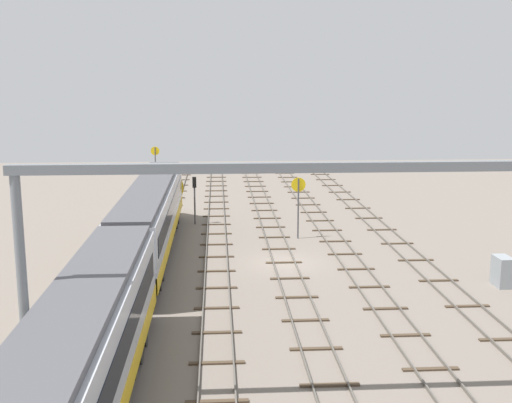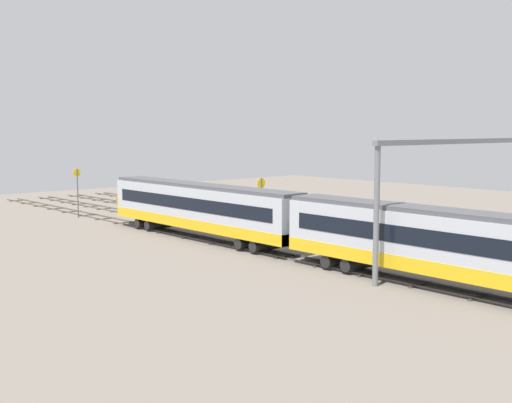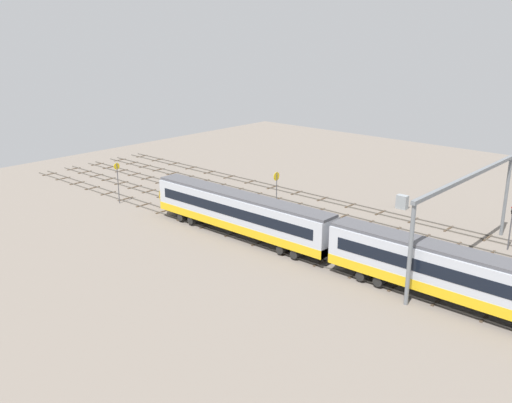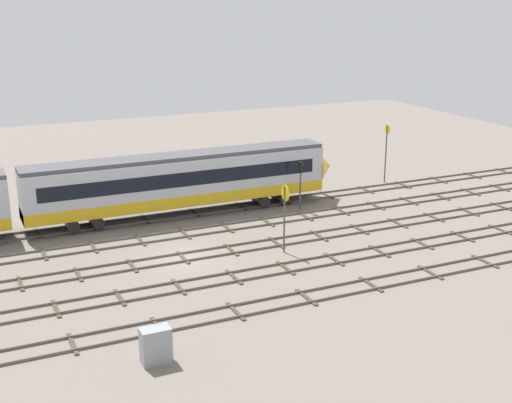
{
  "view_description": "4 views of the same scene",
  "coord_description": "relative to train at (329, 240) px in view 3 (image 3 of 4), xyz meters",
  "views": [
    {
      "loc": [
        -40.22,
        4.36,
        11.88
      ],
      "look_at": [
        7.27,
        1.4,
        2.8
      ],
      "focal_mm": 44.3,
      "sensor_mm": 36.0,
      "label": 1
    },
    {
      "loc": [
        -43.33,
        43.29,
        9.77
      ],
      "look_at": [
        3.34,
        1.87,
        2.81
      ],
      "focal_mm": 45.63,
      "sensor_mm": 36.0,
      "label": 2
    },
    {
      "loc": [
        -37.42,
        51.04,
        21.99
      ],
      "look_at": [
        4.83,
        4.1,
        2.57
      ],
      "focal_mm": 39.33,
      "sensor_mm": 36.0,
      "label": 3
    },
    {
      "loc": [
        -13.43,
        -40.89,
        16.81
      ],
      "look_at": [
        5.89,
        1.23,
        2.86
      ],
      "focal_mm": 48.42,
      "sensor_mm": 36.0,
      "label": 4
    }
  ],
  "objects": [
    {
      "name": "speed_sign_far_trackside",
      "position": [
        32.27,
        1.61,
        0.81
      ],
      "size": [
        0.14,
        0.87,
        5.45
      ],
      "color": "#4C4C51",
      "rests_on": "ground"
    },
    {
      "name": "signal_light_trackside_approach",
      "position": [
        -11.64,
        -15.82,
        0.51
      ],
      "size": [
        0.31,
        0.32,
        4.86
      ],
      "color": "#4C4C51",
      "rests_on": "ground"
    },
    {
      "name": "track_near_foreground",
      "position": [
        8.92,
        -17.87,
        -2.59
      ],
      "size": [
        93.16,
        2.4,
        0.16
      ],
      "color": "#59544C",
      "rests_on": "ground"
    },
    {
      "name": "signal_light_trackside_departure",
      "position": [
        21.07,
        -2.67,
        0.0
      ],
      "size": [
        0.31,
        0.32,
        4.02
      ],
      "color": "#4C4C51",
      "rests_on": "ground"
    },
    {
      "name": "ground_plane",
      "position": [
        8.92,
        -8.93,
        -2.66
      ],
      "size": [
        109.16,
        109.16,
        0.0
      ],
      "primitive_type": "plane",
      "color": "slate"
    },
    {
      "name": "train",
      "position": [
        0.0,
        0.0,
        0.0
      ],
      "size": [
        50.4,
        3.24,
        4.8
      ],
      "color": "#B7BCC6",
      "rests_on": "ground"
    },
    {
      "name": "track_middle",
      "position": [
        8.92,
        -8.93,
        -2.59
      ],
      "size": [
        93.16,
        2.4,
        0.16
      ],
      "color": "#59544C",
      "rests_on": "ground"
    },
    {
      "name": "track_with_train",
      "position": [
        8.92,
        0.0,
        -2.59
      ],
      "size": [
        93.16,
        2.4,
        0.16
      ],
      "color": "#59544C",
      "rests_on": "ground"
    },
    {
      "name": "track_second_far",
      "position": [
        8.92,
        -4.47,
        -2.59
      ],
      "size": [
        93.16,
        2.4,
        0.16
      ],
      "color": "#59544C",
      "rests_on": "ground"
    },
    {
      "name": "relay_cabinet",
      "position": [
        3.38,
        -21.26,
        -1.77
      ],
      "size": [
        1.44,
        0.85,
        1.78
      ],
      "color": "gray",
      "rests_on": "ground"
    },
    {
      "name": "track_second_near",
      "position": [
        8.92,
        -13.4,
        -2.59
      ],
      "size": [
        93.16,
        2.4,
        0.16
      ],
      "color": "#59544C",
      "rests_on": "ground"
    },
    {
      "name": "speed_sign_mid_trackside",
      "position": [
        15.54,
        -10.72,
        0.56
      ],
      "size": [
        0.14,
        1.09,
        4.73
      ],
      "color": "#4C4C51",
      "rests_on": "ground"
    },
    {
      "name": "overhead_gantry",
      "position": [
        -9.55,
        -8.78,
        4.37
      ],
      "size": [
        0.4,
        22.82,
        9.09
      ],
      "color": "slate",
      "rests_on": "ground"
    }
  ]
}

